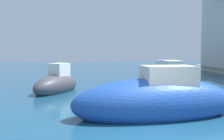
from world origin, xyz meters
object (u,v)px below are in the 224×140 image
(moored_boat_2, at_px, (57,84))
(moored_boat_6, at_px, (161,71))
(moored_boat_5, at_px, (156,101))
(moored_boat_0, at_px, (170,77))

(moored_boat_2, distance_m, moored_boat_6, 11.37)
(moored_boat_2, height_order, moored_boat_6, moored_boat_2)
(moored_boat_5, xyz_separation_m, moored_boat_6, (3.85, 13.38, -0.14))
(moored_boat_0, xyz_separation_m, moored_boat_5, (-2.76, -7.33, 0.03))
(moored_boat_5, height_order, moored_boat_6, moored_boat_5)
(moored_boat_0, height_order, moored_boat_6, moored_boat_0)
(moored_boat_5, relative_size, moored_boat_6, 1.58)
(moored_boat_0, bearing_deg, moored_boat_2, 109.80)
(moored_boat_0, relative_size, moored_boat_6, 1.38)
(moored_boat_2, height_order, moored_boat_5, moored_boat_5)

